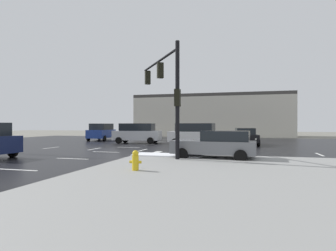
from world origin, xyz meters
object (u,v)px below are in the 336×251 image
(fire_hydrant, at_px, (135,160))
(suv_blue, at_px, (102,131))
(sedan_grey, at_px, (217,144))
(suv_white, at_px, (195,134))
(traffic_signal_mast, at_px, (166,84))
(sedan_black, at_px, (245,136))
(suv_silver, at_px, (137,133))

(fire_hydrant, bearing_deg, suv_blue, 121.24)
(suv_blue, bearing_deg, sedan_grey, -141.69)
(fire_hydrant, distance_m, suv_white, 15.23)
(suv_blue, xyz_separation_m, suv_white, (12.26, -5.21, 0.00))
(traffic_signal_mast, xyz_separation_m, fire_hydrant, (0.23, -5.40, -3.76))
(sedan_black, distance_m, suv_white, 4.76)
(suv_silver, bearing_deg, sedan_grey, 124.18)
(sedan_black, height_order, suv_white, suv_white)
(sedan_grey, height_order, suv_blue, suv_blue)
(traffic_signal_mast, xyz_separation_m, suv_white, (0.10, 9.81, -3.21))
(fire_hydrant, xyz_separation_m, suv_white, (-0.12, 15.21, 0.55))
(sedan_grey, bearing_deg, sedan_black, -93.92)
(traffic_signal_mast, distance_m, sedan_black, 12.82)
(sedan_grey, bearing_deg, suv_white, -70.22)
(sedan_black, bearing_deg, fire_hydrant, -20.50)
(sedan_grey, distance_m, suv_white, 10.39)
(suv_white, bearing_deg, sedan_black, 24.79)
(sedan_grey, height_order, suv_white, suv_white)
(suv_white, bearing_deg, sedan_grey, -70.01)
(sedan_black, bearing_deg, suv_silver, -95.05)
(suv_blue, bearing_deg, fire_hydrant, -155.22)
(sedan_grey, distance_m, suv_blue, 21.42)
(sedan_grey, relative_size, sedan_black, 0.99)
(sedan_black, bearing_deg, suv_white, -75.58)
(suv_blue, bearing_deg, suv_silver, -128.32)
(traffic_signal_mast, height_order, suv_silver, traffic_signal_mast)
(fire_hydrant, relative_size, suv_white, 0.16)
(fire_hydrant, relative_size, suv_silver, 0.16)
(traffic_signal_mast, relative_size, suv_white, 1.25)
(sedan_grey, xyz_separation_m, suv_white, (-2.82, 9.99, 0.24))
(sedan_grey, bearing_deg, suv_silver, -47.65)
(sedan_grey, distance_m, sedan_black, 11.78)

